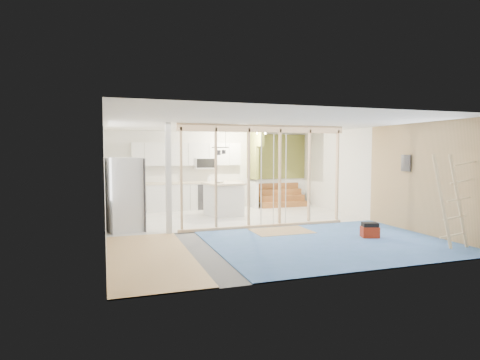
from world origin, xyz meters
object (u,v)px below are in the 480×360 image
object	(u,v)px
ladder	(452,201)
toolbox	(370,231)
island	(224,199)
fridge	(124,195)

from	to	relation	value
ladder	toolbox	bearing A→B (deg)	147.15
island	toolbox	xyz separation A→B (m)	(2.23, -4.02, -0.33)
fridge	ladder	bearing A→B (deg)	-47.61
toolbox	ladder	xyz separation A→B (m)	(0.93, -1.33, 0.79)
island	ladder	distance (m)	6.23
fridge	island	size ratio (longest dim) A/B	1.49
toolbox	fridge	bearing A→B (deg)	172.32
island	ladder	size ratio (longest dim) A/B	0.64
island	ladder	xyz separation A→B (m)	(3.15, -5.35, 0.46)
fridge	toolbox	bearing A→B (deg)	-41.32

